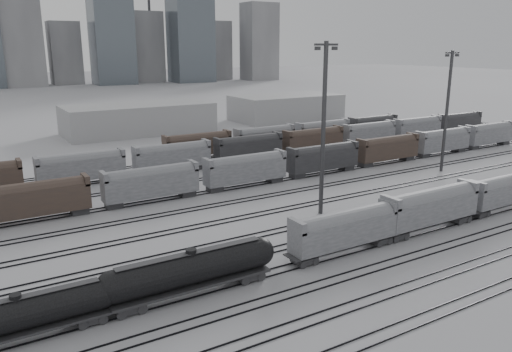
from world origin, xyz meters
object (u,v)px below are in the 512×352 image
tank_car_a (18,316)px  light_mast_c (323,126)px  hopper_car_b (430,205)px  hopper_car_c (505,189)px  tank_car_b (192,270)px  hopper_car_a (345,228)px

tank_car_a → light_mast_c: size_ratio=0.68×
hopper_car_b → hopper_car_c: (16.31, 0.00, -0.24)m
tank_car_a → tank_car_b: 15.52m
tank_car_a → light_mast_c: light_mast_c is taller
tank_car_b → hopper_car_b: size_ratio=1.20×
hopper_car_a → tank_car_a: bearing=180.0°
hopper_car_a → light_mast_c: (6.70, 12.81, 9.73)m
hopper_car_a → light_mast_c: 17.43m
tank_car_a → hopper_car_a: hopper_car_a is taller
hopper_car_b → hopper_car_c: hopper_car_b is taller
hopper_car_b → hopper_car_c: 16.32m
tank_car_b → light_mast_c: bearing=26.1°
tank_car_a → hopper_car_b: (49.66, -0.00, 1.06)m
tank_car_a → hopper_car_b: 49.67m
hopper_car_a → hopper_car_c: hopper_car_a is taller
tank_car_b → hopper_car_a: bearing=0.0°
hopper_car_b → hopper_car_c: size_ratio=1.08×
hopper_car_b → hopper_car_a: bearing=180.0°
tank_car_a → hopper_car_a: (34.96, 0.00, 0.84)m
tank_car_a → hopper_car_b: bearing=-0.0°
hopper_car_c → light_mast_c: light_mast_c is taller
hopper_car_a → hopper_car_b: bearing=-0.0°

